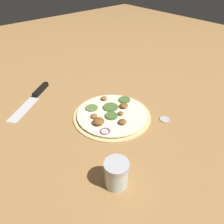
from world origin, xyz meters
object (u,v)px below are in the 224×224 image
Objects in this scene: knife at (36,95)px; spice_jar at (116,174)px; loose_cap at (165,119)px; pizza at (112,114)px.

knife is 0.53m from spice_jar.
spice_jar is 2.28× the size of loose_cap.
knife is at bearing 25.95° from pizza.
knife reaches higher than loose_cap.
pizza is 1.18× the size of knife.
spice_jar is at bearing 105.31° from loose_cap.
pizza is 0.34m from knife.
pizza is 8.30× the size of loose_cap.
spice_jar is (-0.23, 0.18, 0.03)m from pizza.
pizza is 0.29m from spice_jar.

